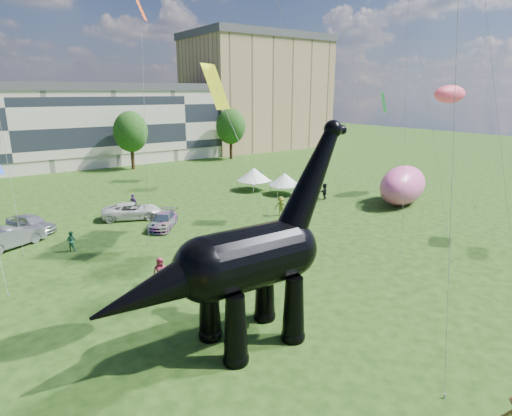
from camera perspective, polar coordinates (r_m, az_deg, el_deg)
ground at (r=22.16m, az=12.52°, el=-17.19°), size 220.00×220.00×0.00m
terrace_row at (r=74.77m, az=-30.49°, el=8.79°), size 78.00×11.00×12.00m
apartment_block at (r=94.40m, az=0.08°, el=14.83°), size 28.00×18.00×22.00m
tree_mid_right at (r=69.18m, az=-16.40°, el=10.14°), size 5.20×5.20×9.44m
tree_far_right at (r=76.87m, az=-3.40°, el=11.18°), size 5.20×5.20×9.44m
dinosaur_sculpture at (r=19.87m, az=-2.04°, el=-7.46°), size 13.19×3.66×10.83m
car_silver at (r=41.64m, az=-27.83°, el=-1.81°), size 3.98×4.98×1.59m
car_grey at (r=38.35m, az=-29.90°, el=-3.38°), size 5.35×3.88×1.68m
car_white at (r=42.42m, az=-16.18°, el=-0.35°), size 6.11×4.47×1.54m
car_dark at (r=38.88m, az=-12.27°, el=-1.65°), size 4.34×4.82×1.35m
gazebo_near at (r=50.44m, az=3.82°, el=3.83°), size 4.56×4.56×2.52m
gazebo_far at (r=52.41m, az=-0.27°, el=4.49°), size 4.50×4.50×2.77m
inflatable_pink at (r=48.45m, az=18.98°, el=2.89°), size 9.13×6.56×4.12m
visitors at (r=33.49m, az=-7.13°, el=-3.77°), size 49.28×41.12×1.90m
kites at (r=34.91m, az=16.91°, el=24.22°), size 60.47×38.87×31.11m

